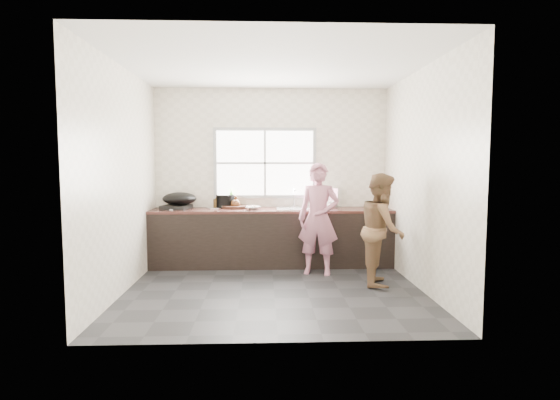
{
  "coord_description": "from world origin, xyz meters",
  "views": [
    {
      "loc": [
        -0.12,
        -5.26,
        1.55
      ],
      "look_at": [
        0.1,
        0.65,
        1.05
      ],
      "focal_mm": 28.0,
      "sensor_mm": 36.0,
      "label": 1
    }
  ],
  "objects_px": {
    "dish_rack": "(327,197)",
    "pot_lid_left": "(175,209)",
    "plate_food": "(234,207)",
    "bottle_brown_tall": "(217,202)",
    "bowl_crabs": "(323,208)",
    "bottle_green": "(231,198)",
    "pot_lid_right": "(215,208)",
    "woman": "(318,222)",
    "cutting_board": "(235,207)",
    "person_side": "(382,229)",
    "black_pot": "(225,201)",
    "wok": "(180,199)",
    "glass_jar": "(219,205)",
    "bowl_held": "(316,208)",
    "bowl_mince": "(253,208)",
    "bottle_brown_short": "(236,203)",
    "burner": "(176,207)"
  },
  "relations": [
    {
      "from": "plate_food",
      "to": "bottle_brown_tall",
      "type": "relative_size",
      "value": 1.14
    },
    {
      "from": "bowl_held",
      "to": "dish_rack",
      "type": "xyz_separation_m",
      "value": [
        0.23,
        0.43,
        0.12
      ]
    },
    {
      "from": "bottle_green",
      "to": "wok",
      "type": "xyz_separation_m",
      "value": [
        -0.77,
        -0.16,
        0.01
      ]
    },
    {
      "from": "bowl_held",
      "to": "pot_lid_left",
      "type": "relative_size",
      "value": 0.75
    },
    {
      "from": "bottle_brown_tall",
      "to": "bowl_mince",
      "type": "bearing_deg",
      "value": -24.64
    },
    {
      "from": "glass_jar",
      "to": "cutting_board",
      "type": "bearing_deg",
      "value": -21.18
    },
    {
      "from": "cutting_board",
      "to": "bowl_held",
      "type": "height_order",
      "value": "bowl_held"
    },
    {
      "from": "bottle_brown_tall",
      "to": "dish_rack",
      "type": "bearing_deg",
      "value": -0.26
    },
    {
      "from": "bowl_mince",
      "to": "pot_lid_left",
      "type": "xyz_separation_m",
      "value": [
        -1.18,
        0.04,
        -0.02
      ]
    },
    {
      "from": "pot_lid_right",
      "to": "dish_rack",
      "type": "bearing_deg",
      "value": 3.13
    },
    {
      "from": "dish_rack",
      "to": "pot_lid_left",
      "type": "bearing_deg",
      "value": -150.33
    },
    {
      "from": "person_side",
      "to": "bowl_crabs",
      "type": "height_order",
      "value": "person_side"
    },
    {
      "from": "wok",
      "to": "plate_food",
      "type": "bearing_deg",
      "value": 11.14
    },
    {
      "from": "bottle_brown_short",
      "to": "wok",
      "type": "height_order",
      "value": "wok"
    },
    {
      "from": "pot_lid_right",
      "to": "bottle_green",
      "type": "bearing_deg",
      "value": 23.34
    },
    {
      "from": "person_side",
      "to": "black_pot",
      "type": "bearing_deg",
      "value": 70.08
    },
    {
      "from": "pot_lid_right",
      "to": "woman",
      "type": "bearing_deg",
      "value": -24.29
    },
    {
      "from": "pot_lid_right",
      "to": "black_pot",
      "type": "bearing_deg",
      "value": 35.13
    },
    {
      "from": "woman",
      "to": "bottle_brown_tall",
      "type": "height_order",
      "value": "woman"
    },
    {
      "from": "bowl_crabs",
      "to": "dish_rack",
      "type": "distance_m",
      "value": 0.42
    },
    {
      "from": "bottle_green",
      "to": "pot_lid_left",
      "type": "bearing_deg",
      "value": -164.7
    },
    {
      "from": "dish_rack",
      "to": "person_side",
      "type": "bearing_deg",
      "value": -44.49
    },
    {
      "from": "bowl_crabs",
      "to": "bottle_brown_tall",
      "type": "height_order",
      "value": "bottle_brown_tall"
    },
    {
      "from": "wok",
      "to": "pot_lid_right",
      "type": "relative_size",
      "value": 1.9
    },
    {
      "from": "bowl_crabs",
      "to": "burner",
      "type": "relative_size",
      "value": 0.56
    },
    {
      "from": "bottle_brown_tall",
      "to": "burner",
      "type": "relative_size",
      "value": 0.48
    },
    {
      "from": "bottle_brown_short",
      "to": "dish_rack",
      "type": "distance_m",
      "value": 1.43
    },
    {
      "from": "bowl_held",
      "to": "bowl_crabs",
      "type": "bearing_deg",
      "value": 21.59
    },
    {
      "from": "bowl_mince",
      "to": "dish_rack",
      "type": "distance_m",
      "value": 1.19
    },
    {
      "from": "person_side",
      "to": "dish_rack",
      "type": "bearing_deg",
      "value": 33.49
    },
    {
      "from": "bowl_held",
      "to": "wok",
      "type": "xyz_separation_m",
      "value": [
        -2.04,
        0.28,
        0.12
      ]
    },
    {
      "from": "bowl_held",
      "to": "bottle_brown_tall",
      "type": "xyz_separation_m",
      "value": [
        -1.5,
        0.44,
        0.06
      ]
    },
    {
      "from": "bowl_held",
      "to": "pot_lid_right",
      "type": "height_order",
      "value": "bowl_held"
    },
    {
      "from": "bowl_crabs",
      "to": "bottle_green",
      "type": "bearing_deg",
      "value": 164.12
    },
    {
      "from": "cutting_board",
      "to": "black_pot",
      "type": "relative_size",
      "value": 1.43
    },
    {
      "from": "bowl_crabs",
      "to": "glass_jar",
      "type": "distance_m",
      "value": 1.63
    },
    {
      "from": "burner",
      "to": "pot_lid_left",
      "type": "relative_size",
      "value": 1.39
    },
    {
      "from": "bottle_brown_tall",
      "to": "dish_rack",
      "type": "relative_size",
      "value": 0.45
    },
    {
      "from": "pot_lid_left",
      "to": "pot_lid_right",
      "type": "distance_m",
      "value": 0.6
    },
    {
      "from": "plate_food",
      "to": "bottle_green",
      "type": "bearing_deg",
      "value": 180.0
    },
    {
      "from": "cutting_board",
      "to": "wok",
      "type": "distance_m",
      "value": 0.84
    },
    {
      "from": "woman",
      "to": "glass_jar",
      "type": "distance_m",
      "value": 1.66
    },
    {
      "from": "bowl_mince",
      "to": "bowl_crabs",
      "type": "relative_size",
      "value": 0.92
    },
    {
      "from": "person_side",
      "to": "pot_lid_right",
      "type": "bearing_deg",
      "value": 73.78
    },
    {
      "from": "bottle_brown_tall",
      "to": "wok",
      "type": "xyz_separation_m",
      "value": [
        -0.54,
        -0.16,
        0.06
      ]
    },
    {
      "from": "person_side",
      "to": "black_pot",
      "type": "xyz_separation_m",
      "value": [
        -2.1,
        1.33,
        0.25
      ]
    },
    {
      "from": "bowl_held",
      "to": "person_side",
      "type": "bearing_deg",
      "value": -50.26
    },
    {
      "from": "burner",
      "to": "bottle_brown_tall",
      "type": "bearing_deg",
      "value": 15.96
    },
    {
      "from": "bottle_brown_short",
      "to": "bottle_brown_tall",
      "type": "bearing_deg",
      "value": 157.73
    },
    {
      "from": "pot_lid_left",
      "to": "cutting_board",
      "type": "bearing_deg",
      "value": 8.3
    }
  ]
}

